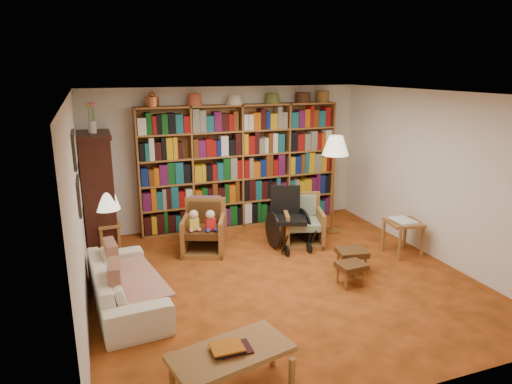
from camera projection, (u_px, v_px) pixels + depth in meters
name	position (u px, v px, depth m)	size (l,w,h in m)	color
floor	(280.00, 278.00, 6.30)	(5.00, 5.00, 0.00)	#BA4E1C
ceiling	(283.00, 94.00, 5.64)	(5.00, 5.00, 0.00)	silver
wall_back	(227.00, 157.00, 8.23)	(5.00, 5.00, 0.00)	white
wall_front	(403.00, 266.00, 3.70)	(5.00, 5.00, 0.00)	white
wall_left	(78.00, 211.00, 5.14)	(5.00, 5.00, 0.00)	white
wall_right	(436.00, 176.00, 6.80)	(5.00, 5.00, 0.00)	white
bookshelf	(241.00, 163.00, 8.17)	(3.60, 0.30, 2.42)	#9D5E30
curio_cabinet	(98.00, 191.00, 7.11)	(0.50, 0.95, 2.40)	#34130E
framed_pictures	(77.00, 173.00, 5.32)	(0.03, 0.52, 0.97)	black
sofa	(126.00, 284.00, 5.53)	(0.73, 1.87, 0.55)	#EDE2C9
sofa_throw	(130.00, 281.00, 5.54)	(0.70, 1.30, 0.04)	beige
cushion_left	(112.00, 261.00, 5.76)	(0.13, 0.41, 0.41)	maroon
cushion_right	(115.00, 285.00, 5.13)	(0.13, 0.42, 0.42)	maroon
side_table_lamp	(110.00, 233.00, 6.99)	(0.35, 0.35, 0.52)	#9D5E30
table_lamp	(107.00, 201.00, 6.86)	(0.39, 0.39, 0.53)	#B6853A
armchair_leather	(203.00, 230.00, 7.19)	(0.88, 0.87, 0.82)	#9D5E30
armchair_sage	(300.00, 224.00, 7.55)	(0.84, 0.84, 0.80)	#9D5E30
wheelchair	(288.00, 220.00, 7.35)	(0.61, 0.78, 0.98)	black
floor_lamp	(335.00, 150.00, 7.71)	(0.45, 0.45, 1.71)	#B6853A
side_table_papers	(404.00, 227.00, 7.02)	(0.57, 0.57, 0.56)	#9D5E30
footstool_a	(351.00, 267.00, 6.05)	(0.38, 0.33, 0.31)	#532F16
footstool_b	(352.00, 254.00, 6.41)	(0.46, 0.41, 0.34)	#532F16
coffee_table	(231.00, 355.00, 4.01)	(1.16, 0.76, 0.47)	#9D5E30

